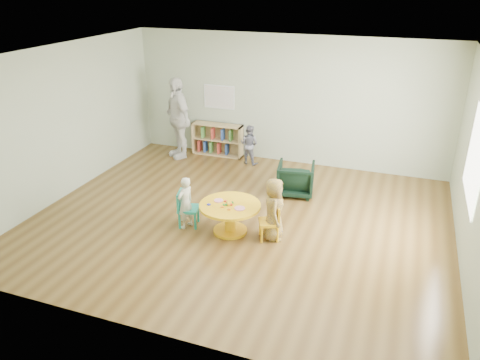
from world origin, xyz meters
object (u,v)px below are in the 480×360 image
Objects in this scene: kid_chair_left at (186,207)px; child_right at (274,209)px; activity_table at (230,213)px; armchair at (296,179)px; adult_caretaker at (178,118)px; bookshelf at (217,139)px; child_left at (185,203)px; kid_chair_right at (272,221)px; toddler at (249,144)px.

child_right reaches higher than kid_chair_left.
child_right reaches higher than activity_table.
armchair is 3.29m from adult_caretaker.
child_right is 4.23m from adult_caretaker.
bookshelf is 3.51m from child_left.
child_left is 3.43m from adult_caretaker.
child_left is (-1.46, -0.12, 0.13)m from kid_chair_right.
toddler is (-1.43, 2.97, -0.07)m from child_right.
bookshelf is 4.01m from child_right.
child_right reaches higher than kid_chair_right.
child_left is at bearing -172.75° from activity_table.
activity_table is at bearing 79.01° from kid_chair_left.
toddler reaches higher than kid_chair_right.
child_right is (1.51, 0.09, 0.19)m from kid_chair_left.
activity_table is 1.91m from armchair.
adult_caretaker is (-3.11, 2.83, 0.41)m from child_right.
kid_chair_right is 4.25m from adult_caretaker.
armchair reaches higher than kid_chair_right.
child_right is at bearing 3.71° from activity_table.
child_left reaches higher than activity_table.
kid_chair_left is at bearing -176.90° from activity_table.
armchair is 0.67× the size of child_right.
activity_table is 0.84× the size of bookshelf.
toddler is at bearing 103.23° from activity_table.
toddler is at bearing 8.27° from child_right.
kid_chair_right is at bearing 2.28° from activity_table.
kid_chair_left is at bearing 42.78° from armchair.
adult_caretaker reaches higher than child_left.
kid_chair_right is 0.85× the size of armchair.
child_right is at bearing 125.51° from toddler.
toddler is at bearing 1.96° from kid_chair_right.
kid_chair_left is 0.70× the size of toddler.
bookshelf reaches higher than armchair.
adult_caretaker is at bearing -28.84° from armchair.
adult_caretaker is (-3.04, 1.08, 0.61)m from armchair.
child_right reaches higher than armchair.
child_left reaches higher than toddler.
activity_table is at bearing 112.95° from toddler.
kid_chair_right is at bearing 110.85° from child_right.
activity_table is 1.12× the size of child_left.
kid_chair_left is 3.39m from adult_caretaker.
bookshelf is 2.72m from armchair.
toddler reaches higher than bookshelf.
adult_caretaker is at bearing 30.15° from child_right.
toddler is 0.48× the size of adult_caretaker.
adult_caretaker reaches higher than armchair.
kid_chair_left is 3.45m from bookshelf.
child_left is at bearing 44.08° from armchair.
kid_chair_right reaches higher than activity_table.
child_left is 1.01× the size of toddler.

